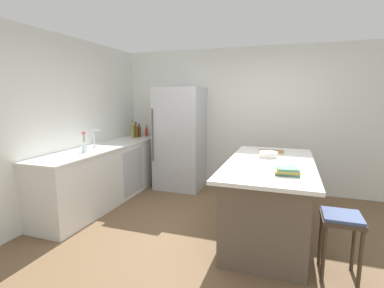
% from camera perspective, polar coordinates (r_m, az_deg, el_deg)
% --- Properties ---
extents(ground_plane, '(7.20, 7.20, 0.00)m').
position_cam_1_polar(ground_plane, '(3.60, 5.29, -19.12)').
color(ground_plane, brown).
extents(wall_rear, '(6.00, 0.10, 2.60)m').
position_cam_1_polar(wall_rear, '(5.40, 11.23, 4.80)').
color(wall_rear, silver).
rests_on(wall_rear, ground_plane).
extents(wall_left, '(0.10, 6.00, 2.60)m').
position_cam_1_polar(wall_left, '(4.45, -26.80, 3.01)').
color(wall_left, silver).
rests_on(wall_left, ground_plane).
extents(counter_run_left, '(0.65, 2.73, 0.93)m').
position_cam_1_polar(counter_run_left, '(4.92, -16.86, -5.74)').
color(counter_run_left, silver).
rests_on(counter_run_left, ground_plane).
extents(kitchen_island, '(1.02, 2.05, 0.94)m').
position_cam_1_polar(kitchen_island, '(3.73, 15.08, -10.42)').
color(kitchen_island, brown).
rests_on(kitchen_island, ground_plane).
extents(refrigerator, '(0.85, 0.73, 1.89)m').
position_cam_1_polar(refrigerator, '(5.35, -2.41, 1.11)').
color(refrigerator, '#B7BABF').
rests_on(refrigerator, ground_plane).
extents(bar_stool, '(0.36, 0.36, 0.63)m').
position_cam_1_polar(bar_stool, '(3.13, 27.69, -14.30)').
color(bar_stool, '#473828').
rests_on(bar_stool, ground_plane).
extents(sink_faucet, '(0.15, 0.05, 0.30)m').
position_cam_1_polar(sink_faucet, '(4.69, -18.90, 1.19)').
color(sink_faucet, silver).
rests_on(sink_faucet, counter_run_left).
extents(flower_vase, '(0.08, 0.08, 0.31)m').
position_cam_1_polar(flower_vase, '(4.36, -20.74, -0.24)').
color(flower_vase, silver).
rests_on(flower_vase, counter_run_left).
extents(hot_sauce_bottle, '(0.05, 0.05, 0.22)m').
position_cam_1_polar(hot_sauce_bottle, '(5.81, -9.09, 2.39)').
color(hot_sauce_bottle, red).
rests_on(hot_sauce_bottle, counter_run_left).
extents(syrup_bottle, '(0.07, 0.07, 0.26)m').
position_cam_1_polar(syrup_bottle, '(5.78, -10.51, 2.51)').
color(syrup_bottle, '#5B3319').
rests_on(syrup_bottle, counter_run_left).
extents(whiskey_bottle, '(0.08, 0.08, 0.30)m').
position_cam_1_polar(whiskey_bottle, '(5.70, -11.18, 2.57)').
color(whiskey_bottle, brown).
rests_on(whiskey_bottle, counter_run_left).
extents(olive_oil_bottle, '(0.06, 0.06, 0.35)m').
position_cam_1_polar(olive_oil_bottle, '(5.62, -11.75, 2.57)').
color(olive_oil_bottle, olive).
rests_on(olive_oil_bottle, counter_run_left).
extents(cookbook_stack, '(0.25, 0.21, 0.08)m').
position_cam_1_polar(cookbook_stack, '(3.05, 18.57, -5.19)').
color(cookbook_stack, '#4C7F60').
rests_on(cookbook_stack, kitchen_island).
extents(mixing_bowl, '(0.24, 0.24, 0.07)m').
position_cam_1_polar(mixing_bowl, '(3.85, 15.00, -2.05)').
color(mixing_bowl, silver).
rests_on(mixing_bowl, kitchen_island).
extents(cutting_board, '(0.34, 0.22, 0.02)m').
position_cam_1_polar(cutting_board, '(4.23, 15.53, -1.43)').
color(cutting_board, '#9E7042').
rests_on(cutting_board, kitchen_island).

